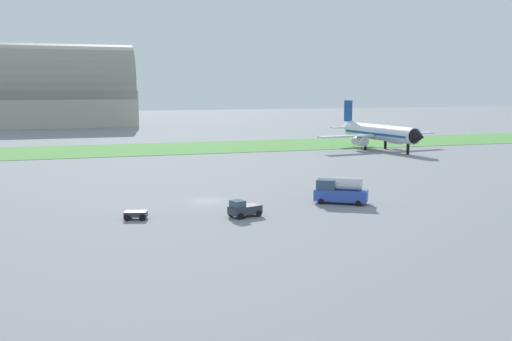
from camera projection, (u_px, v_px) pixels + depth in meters
The scene contains 7 objects.
ground_plane at pixel (208, 201), 75.42m from camera, with size 600.00×600.00×0.00m, color gray.
grass_taxiway_strip at pixel (144, 149), 137.85m from camera, with size 360.00×28.00×0.08m, color #549342.
airplane_parked_jet_far at pixel (378, 133), 135.96m from camera, with size 31.61×31.11×11.19m.
pushback_tug_near_gate at pixel (244, 209), 65.90m from camera, with size 3.99×2.99×1.95m.
fuel_truck_midfield at pixel (340, 191), 73.44m from camera, with size 6.74×5.59×3.29m.
baggage_cart_by_runway at pixel (136, 214), 64.69m from camera, with size 2.77×2.34×0.90m.
hangar_distant at pixel (44, 91), 214.85m from camera, with size 65.06×28.24×30.02m.
Camera 1 is at (-16.56, -72.52, 14.38)m, focal length 41.40 mm.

